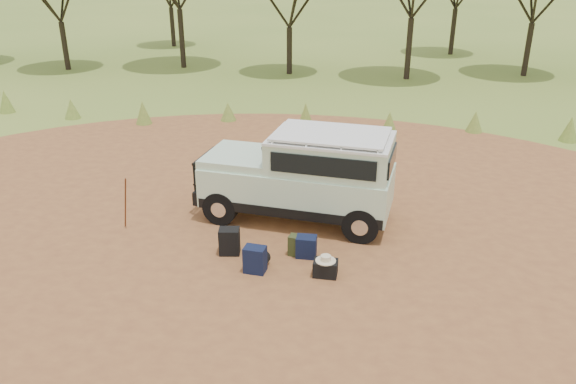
# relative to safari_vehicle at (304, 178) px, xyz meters

# --- Properties ---
(ground) EXTENTS (140.00, 140.00, 0.00)m
(ground) POSITION_rel_safari_vehicle_xyz_m (-0.87, -1.23, -1.07)
(ground) COLOR olive
(ground) RESTS_ON ground
(dirt_clearing) EXTENTS (23.00, 23.00, 0.01)m
(dirt_clearing) POSITION_rel_safari_vehicle_xyz_m (-0.87, -1.23, -1.07)
(dirt_clearing) COLOR #985E31
(dirt_clearing) RESTS_ON ground
(grass_fringe) EXTENTS (36.60, 1.60, 0.90)m
(grass_fringe) POSITION_rel_safari_vehicle_xyz_m (-0.75, 7.44, -0.67)
(grass_fringe) COLOR olive
(grass_fringe) RESTS_ON ground
(safari_vehicle) EXTENTS (4.75, 2.37, 2.21)m
(safari_vehicle) POSITION_rel_safari_vehicle_xyz_m (0.00, 0.00, 0.00)
(safari_vehicle) COLOR silver
(safari_vehicle) RESTS_ON ground
(walking_staff) EXTENTS (0.34, 0.33, 1.35)m
(walking_staff) POSITION_rel_safari_vehicle_xyz_m (-3.94, -1.18, -0.39)
(walking_staff) COLOR #5E2516
(walking_staff) RESTS_ON ground
(backpack_black) EXTENTS (0.47, 0.37, 0.59)m
(backpack_black) POSITION_rel_safari_vehicle_xyz_m (-1.34, -1.92, -0.78)
(backpack_black) COLOR black
(backpack_black) RESTS_ON ground
(backpack_navy) EXTENTS (0.46, 0.35, 0.56)m
(backpack_navy) POSITION_rel_safari_vehicle_xyz_m (-0.65, -2.56, -0.79)
(backpack_navy) COLOR #121A39
(backpack_navy) RESTS_ON ground
(backpack_olive) EXTENTS (0.37, 0.30, 0.46)m
(backpack_olive) POSITION_rel_safari_vehicle_xyz_m (0.09, -1.78, -0.84)
(backpack_olive) COLOR #323C1B
(backpack_olive) RESTS_ON ground
(duffel_navy) EXTENTS (0.42, 0.32, 0.47)m
(duffel_navy) POSITION_rel_safari_vehicle_xyz_m (0.29, -1.80, -0.83)
(duffel_navy) COLOR #121A39
(duffel_navy) RESTS_ON ground
(hard_case) EXTENTS (0.48, 0.35, 0.34)m
(hard_case) POSITION_rel_safari_vehicle_xyz_m (0.76, -2.50, -0.90)
(hard_case) COLOR black
(hard_case) RESTS_ON ground
(stuff_sack) EXTENTS (0.35, 0.35, 0.30)m
(stuff_sack) POSITION_rel_safari_vehicle_xyz_m (-0.57, -2.33, -0.92)
(stuff_sack) COLOR black
(stuff_sack) RESTS_ON ground
(safari_hat) EXTENTS (0.41, 0.41, 0.12)m
(safari_hat) POSITION_rel_safari_vehicle_xyz_m (0.76, -2.50, -0.69)
(safari_hat) COLOR beige
(safari_hat) RESTS_ON hard_case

